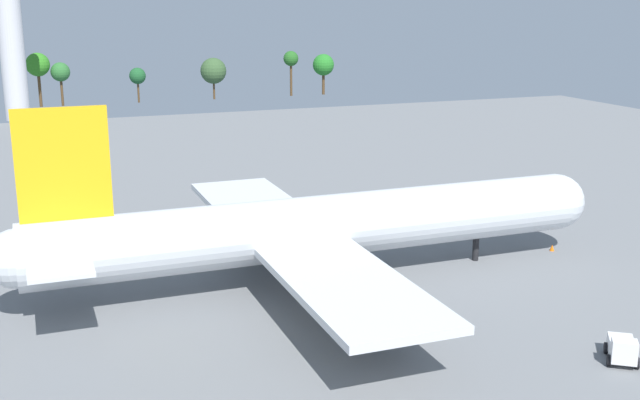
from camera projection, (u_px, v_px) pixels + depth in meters
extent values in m
plane|color=slate|center=(320.00, 280.00, 81.03)|extent=(254.91, 254.91, 0.00)
cylinder|color=silver|center=(320.00, 226.00, 79.59)|extent=(57.94, 6.33, 6.33)
sphere|color=silver|center=(556.00, 201.00, 89.56)|extent=(6.20, 6.20, 6.20)
sphere|color=silver|center=(16.00, 259.00, 69.63)|extent=(5.38, 5.38, 5.38)
cube|color=yellow|center=(63.00, 164.00, 69.20)|extent=(8.11, 0.50, 10.13)
cube|color=silver|center=(59.00, 261.00, 66.02)|extent=(5.21, 9.49, 0.36)
cube|color=silver|center=(53.00, 229.00, 75.16)|extent=(5.21, 9.49, 0.36)
cube|color=silver|center=(347.00, 284.00, 66.08)|extent=(9.85, 24.34, 0.70)
cube|color=silver|center=(254.00, 205.00, 91.58)|extent=(9.85, 24.34, 0.70)
cylinder|color=gray|center=(341.00, 287.00, 70.15)|extent=(5.06, 2.66, 2.66)
cylinder|color=gray|center=(385.00, 325.00, 61.99)|extent=(5.06, 2.66, 2.66)
cylinder|color=gray|center=(272.00, 226.00, 89.03)|extent=(5.06, 2.66, 2.66)
cylinder|color=gray|center=(250.00, 207.00, 97.19)|extent=(5.06, 2.66, 2.66)
cylinder|color=black|center=(476.00, 249.00, 87.08)|extent=(0.70, 0.70, 2.67)
cylinder|color=black|center=(305.00, 283.00, 76.55)|extent=(0.70, 0.70, 2.67)
cylinder|color=black|center=(283.00, 261.00, 82.86)|extent=(0.70, 0.70, 2.67)
cube|color=white|center=(624.00, 351.00, 61.43)|extent=(2.33, 2.17, 1.84)
cube|color=white|center=(621.00, 345.00, 63.32)|extent=(3.03, 3.17, 1.17)
cylinder|color=black|center=(609.00, 360.00, 61.98)|extent=(0.76, 0.91, 0.92)
cylinder|color=black|center=(637.00, 363.00, 61.48)|extent=(0.76, 0.91, 0.92)
cylinder|color=black|center=(606.00, 348.00, 64.21)|extent=(0.76, 0.91, 0.92)
cylinder|color=black|center=(633.00, 351.00, 63.71)|extent=(0.76, 0.91, 0.92)
cube|color=silver|center=(136.00, 238.00, 91.10)|extent=(2.75, 2.88, 1.65)
cube|color=#232328|center=(119.00, 238.00, 91.69)|extent=(3.51, 3.42, 1.15)
cylinder|color=black|center=(132.00, 248.00, 90.13)|extent=(1.00, 0.82, 1.03)
cylinder|color=black|center=(142.00, 241.00, 92.45)|extent=(1.00, 0.82, 1.03)
cylinder|color=black|center=(110.00, 246.00, 90.79)|extent=(1.00, 0.82, 1.03)
cylinder|color=black|center=(120.00, 240.00, 93.11)|extent=(1.00, 0.82, 1.03)
cone|color=orange|center=(552.00, 248.00, 90.60)|extent=(0.52, 0.52, 0.75)
cylinder|color=silver|center=(12.00, 50.00, 186.64)|extent=(5.76, 5.76, 33.73)
cylinder|color=#51381E|center=(40.00, 89.00, 213.20)|extent=(0.81, 0.81, 9.53)
sphere|color=#318020|center=(38.00, 65.00, 211.56)|extent=(6.38, 6.38, 6.38)
cylinder|color=#51381E|center=(62.00, 92.00, 215.38)|extent=(0.69, 0.69, 7.74)
sphere|color=#2E6B2F|center=(60.00, 72.00, 214.04)|extent=(5.20, 5.20, 5.20)
cylinder|color=#51381E|center=(138.00, 92.00, 222.70)|extent=(0.57, 0.57, 6.15)
sphere|color=#1D5529|center=(137.00, 76.00, 221.60)|extent=(4.65, 4.65, 4.65)
cylinder|color=#51381E|center=(214.00, 89.00, 230.26)|extent=(0.60, 0.60, 6.03)
sphere|color=#375730|center=(213.00, 71.00, 228.96)|extent=(7.56, 7.56, 7.56)
cylinder|color=#51381E|center=(291.00, 80.00, 238.03)|extent=(0.73, 0.73, 9.91)
sphere|color=#256121|center=(291.00, 59.00, 236.47)|extent=(4.53, 4.53, 4.53)
cylinder|color=#51381E|center=(323.00, 83.00, 242.00)|extent=(0.86, 0.86, 7.13)
sphere|color=#267A26|center=(323.00, 65.00, 240.63)|extent=(6.57, 6.57, 6.57)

